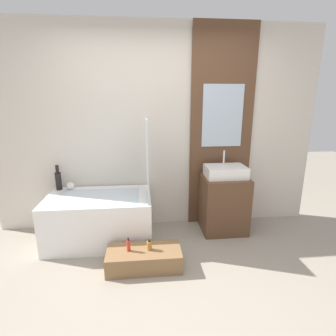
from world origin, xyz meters
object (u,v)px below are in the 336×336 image
wooden_step_bench (144,258)px  vase_tall_dark (58,180)px  sink (225,171)px  bathtub (100,218)px  bottle_soap_primary (129,245)px  bottle_soap_secondary (149,245)px  vase_round_light (70,186)px

wooden_step_bench → vase_tall_dark: size_ratio=2.40×
sink → bathtub: bearing=-176.1°
vase_tall_dark → bottle_soap_primary: (0.90, -0.88, -0.44)m
vase_tall_dark → bottle_soap_primary: 1.34m
sink → bottle_soap_secondary: sink is taller
sink → bottle_soap_primary: bearing=-149.6°
sink → vase_round_light: 1.97m
vase_tall_dark → vase_round_light: bearing=-4.8°
vase_tall_dark → vase_round_light: (0.14, -0.01, -0.08)m
wooden_step_bench → vase_tall_dark: bearing=139.9°
wooden_step_bench → bottle_soap_secondary: bottle_soap_secondary is taller
vase_tall_dark → sink: bearing=-4.9°
wooden_step_bench → sink: bearing=33.9°
bottle_soap_secondary → vase_tall_dark: bearing=141.4°
bathtub → bottle_soap_primary: bathtub is taller
wooden_step_bench → vase_tall_dark: 1.50m
bathtub → sink: (1.57, 0.11, 0.51)m
bottle_soap_primary → bottle_soap_secondary: (0.21, -0.00, -0.01)m
vase_round_light → bottle_soap_secondary: size_ratio=0.84×
vase_round_light → bottle_soap_primary: bearing=-49.1°
vase_tall_dark → bottle_soap_secondary: bearing=-38.6°
sink → vase_round_light: size_ratio=5.18×
bottle_soap_secondary → sink: bearing=35.5°
bottle_soap_primary → vase_tall_dark: bearing=135.5°
bathtub → bottle_soap_secondary: (0.58, -0.60, -0.04)m
sink → vase_round_light: (-1.96, 0.17, -0.18)m
wooden_step_bench → vase_tall_dark: (-1.05, 0.88, 0.61)m
sink → vase_round_light: bearing=175.1°
bottle_soap_primary → sink: bearing=30.4°
wooden_step_bench → bottle_soap_primary: bearing=180.0°
sink → bottle_soap_primary: size_ratio=3.45×
wooden_step_bench → bathtub: bearing=131.1°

